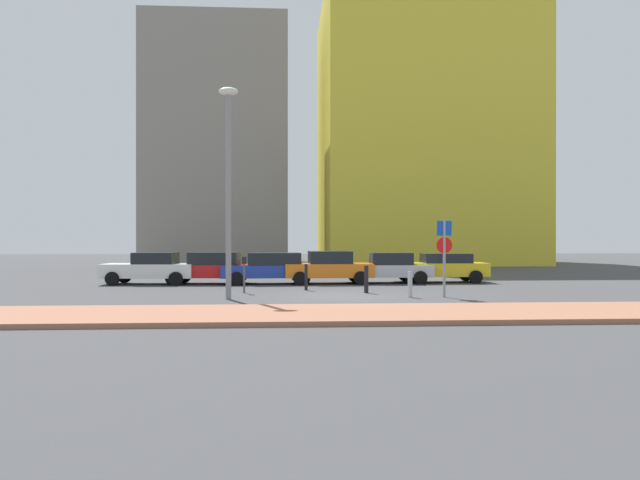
% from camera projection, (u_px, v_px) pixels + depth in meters
% --- Properties ---
extents(ground_plane, '(120.00, 120.00, 0.00)m').
position_uv_depth(ground_plane, '(339.00, 296.00, 21.95)').
color(ground_plane, '#424244').
extents(sidewalk_brick, '(40.00, 3.81, 0.14)m').
position_uv_depth(sidewalk_brick, '(359.00, 314.00, 16.15)').
color(sidewalk_brick, '#9E664C').
rests_on(sidewalk_brick, ground).
extents(parked_car_white, '(4.38, 2.10, 1.50)m').
position_uv_depth(parked_car_white, '(151.00, 268.00, 27.49)').
color(parked_car_white, white).
rests_on(parked_car_white, ground).
extents(parked_car_red, '(4.41, 2.09, 1.51)m').
position_uv_depth(parked_car_red, '(210.00, 267.00, 27.70)').
color(parked_car_red, red).
rests_on(parked_car_red, ground).
extents(parked_car_blue, '(4.65, 2.11, 1.49)m').
position_uv_depth(parked_car_blue, '(271.00, 268.00, 27.64)').
color(parked_car_blue, '#1E389E').
rests_on(parked_car_blue, ground).
extents(parked_car_orange, '(4.24, 2.16, 1.56)m').
position_uv_depth(parked_car_orange, '(329.00, 267.00, 27.84)').
color(parked_car_orange, orange).
rests_on(parked_car_orange, ground).
extents(parked_car_silver, '(4.24, 2.11, 1.48)m').
position_uv_depth(parked_car_silver, '(389.00, 267.00, 28.17)').
color(parked_car_silver, '#B7BABF').
rests_on(parked_car_silver, ground).
extents(parked_car_yellow, '(4.64, 2.05, 1.43)m').
position_uv_depth(parked_car_yellow, '(441.00, 267.00, 28.65)').
color(parked_car_yellow, gold).
rests_on(parked_car_yellow, ground).
extents(parking_sign_post, '(0.60, 0.10, 2.85)m').
position_uv_depth(parking_sign_post, '(444.00, 249.00, 21.37)').
color(parking_sign_post, gray).
rests_on(parking_sign_post, ground).
extents(parking_meter, '(0.18, 0.14, 1.44)m').
position_uv_depth(parking_meter, '(244.00, 270.00, 23.03)').
color(parking_meter, '#4C4C51').
rests_on(parking_meter, ground).
extents(street_lamp, '(0.70, 0.36, 7.55)m').
position_uv_depth(street_lamp, '(228.00, 176.00, 20.60)').
color(street_lamp, gray).
rests_on(street_lamp, ground).
extents(traffic_bollard_near, '(0.17, 0.17, 1.09)m').
position_uv_depth(traffic_bollard_near, '(366.00, 279.00, 23.07)').
color(traffic_bollard_near, black).
rests_on(traffic_bollard_near, ground).
extents(traffic_bollard_mid, '(0.17, 0.17, 0.95)m').
position_uv_depth(traffic_bollard_mid, '(410.00, 284.00, 21.31)').
color(traffic_bollard_mid, '#B7B7BC').
rests_on(traffic_bollard_mid, ground).
extents(traffic_bollard_far, '(0.13, 0.13, 1.10)m').
position_uv_depth(traffic_bollard_far, '(306.00, 277.00, 24.25)').
color(traffic_bollard_far, black).
rests_on(traffic_bollard_far, ground).
extents(building_colorful_midrise, '(17.57, 17.80, 23.73)m').
position_uv_depth(building_colorful_midrise, '(418.00, 133.00, 53.29)').
color(building_colorful_midrise, gold).
rests_on(building_colorful_midrise, ground).
extents(building_under_construction, '(12.09, 10.17, 20.78)m').
position_uv_depth(building_under_construction, '(220.00, 146.00, 51.64)').
color(building_under_construction, gray).
rests_on(building_under_construction, ground).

